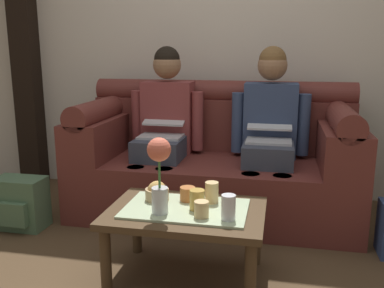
# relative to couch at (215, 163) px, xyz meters

# --- Properties ---
(back_wall_patterned) EXTENTS (6.00, 0.12, 2.90)m
(back_wall_patterned) POSITION_rel_couch_xyz_m (0.00, 0.53, 1.08)
(back_wall_patterned) COLOR beige
(back_wall_patterned) RESTS_ON ground_plane
(timber_pillar) EXTENTS (0.20, 0.20, 2.90)m
(timber_pillar) POSITION_rel_couch_xyz_m (-1.75, 0.41, 1.08)
(timber_pillar) COLOR black
(timber_pillar) RESTS_ON ground_plane
(couch) EXTENTS (2.01, 0.88, 0.96)m
(couch) POSITION_rel_couch_xyz_m (0.00, 0.00, 0.00)
(couch) COLOR maroon
(couch) RESTS_ON ground_plane
(person_left) EXTENTS (0.56, 0.67, 1.22)m
(person_left) POSITION_rel_couch_xyz_m (-0.39, -0.00, 0.28)
(person_left) COLOR #383D4C
(person_left) RESTS_ON ground_plane
(person_right) EXTENTS (0.56, 0.67, 1.22)m
(person_right) POSITION_rel_couch_xyz_m (0.39, -0.00, 0.28)
(person_right) COLOR #383D4C
(person_right) RESTS_ON ground_plane
(coffee_table) EXTENTS (0.81, 0.56, 0.40)m
(coffee_table) POSITION_rel_couch_xyz_m (0.00, -0.99, -0.04)
(coffee_table) COLOR #47331E
(coffee_table) RESTS_ON ground_plane
(flower_vase) EXTENTS (0.12, 0.12, 0.38)m
(flower_vase) POSITION_rel_couch_xyz_m (-0.11, -1.09, 0.26)
(flower_vase) COLOR silver
(flower_vase) RESTS_ON coffee_table
(snack_bowl) EXTENTS (0.13, 0.13, 0.11)m
(snack_bowl) POSITION_rel_couch_xyz_m (-0.18, -0.92, 0.07)
(snack_bowl) COLOR tan
(snack_bowl) RESTS_ON coffee_table
(cup_near_left) EXTENTS (0.07, 0.07, 0.11)m
(cup_near_left) POSITION_rel_couch_xyz_m (0.12, -0.89, 0.08)
(cup_near_left) COLOR #DBB77A
(cup_near_left) RESTS_ON coffee_table
(cup_near_right) EXTENTS (0.07, 0.07, 0.08)m
(cup_near_right) POSITION_rel_couch_xyz_m (0.10, -1.10, 0.06)
(cup_near_right) COLOR #DBB77A
(cup_near_right) RESTS_ON coffee_table
(cup_far_center) EXTENTS (0.07, 0.07, 0.12)m
(cup_far_center) POSITION_rel_couch_xyz_m (0.23, -1.11, 0.08)
(cup_far_center) COLOR silver
(cup_far_center) RESTS_ON coffee_table
(cup_far_left) EXTENTS (0.08, 0.08, 0.08)m
(cup_far_left) POSITION_rel_couch_xyz_m (-0.01, -0.89, 0.06)
(cup_far_left) COLOR #B26633
(cup_far_left) RESTS_ON coffee_table
(cup_far_right) EXTENTS (0.08, 0.08, 0.10)m
(cup_far_right) POSITION_rel_couch_xyz_m (0.06, -1.01, 0.07)
(cup_far_right) COLOR gold
(cup_far_right) RESTS_ON coffee_table
(backpack_left) EXTENTS (0.34, 0.25, 0.35)m
(backpack_left) POSITION_rel_couch_xyz_m (-1.25, -0.59, -0.20)
(backpack_left) COLOR #4C6B4C
(backpack_left) RESTS_ON ground_plane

